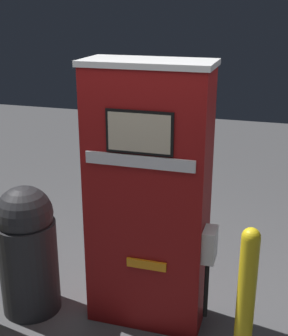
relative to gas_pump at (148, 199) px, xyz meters
name	(u,v)px	position (x,y,z in m)	size (l,w,h in m)	color
ground_plane	(140,330)	(0.00, -0.20, -1.00)	(14.00, 14.00, 0.00)	#4C4C4F
gas_pump	(148,199)	(0.00, 0.00, 0.00)	(0.96, 0.44, 1.99)	maroon
safety_bollard	(246,299)	(0.76, -0.37, -0.45)	(0.12, 0.12, 1.05)	yellow
trash_bin	(28,249)	(-0.93, -0.18, -0.46)	(0.46, 0.46, 1.05)	#232326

